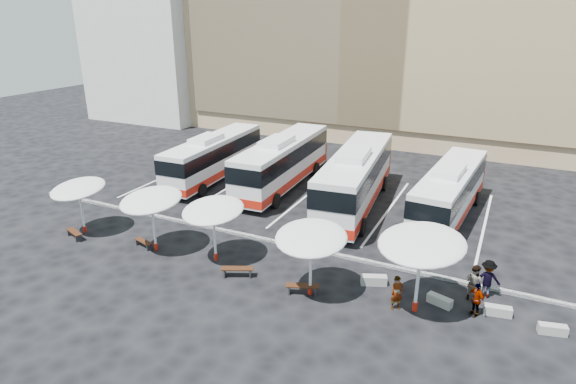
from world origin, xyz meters
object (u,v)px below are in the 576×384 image
at_px(bus_1, 283,161).
at_px(passenger_1, 474,283).
at_px(bus_2, 356,177).
at_px(wood_bench_3, 302,287).
at_px(wood_bench_1, 144,242).
at_px(sunshade_1, 151,200).
at_px(wood_bench_2, 237,270).
at_px(sunshade_2, 213,210).
at_px(wood_bench_0, 74,233).
at_px(bus_0, 214,156).
at_px(bus_3, 450,191).
at_px(sunshade_4, 422,244).
at_px(conc_bench_3, 553,329).
at_px(sunshade_3, 311,238).
at_px(passenger_2, 476,299).
at_px(conc_bench_0, 374,280).
at_px(passenger_3, 487,279).
at_px(conc_bench_1, 440,301).
at_px(conc_bench_2, 498,311).
at_px(passenger_0, 397,293).
at_px(sunshade_0, 78,189).

bearing_deg(bus_1, passenger_1, -36.72).
height_order(bus_2, wood_bench_3, bus_2).
relative_size(bus_1, wood_bench_1, 9.15).
bearing_deg(sunshade_1, wood_bench_2, -5.57).
distance_m(sunshade_2, wood_bench_0, 9.32).
distance_m(bus_0, wood_bench_1, 12.30).
xyz_separation_m(sunshade_1, wood_bench_3, (9.16, -0.59, -2.59)).
xyz_separation_m(bus_3, wood_bench_2, (-8.30, -12.04, -1.48)).
height_order(sunshade_4, conc_bench_3, sunshade_4).
relative_size(sunshade_3, wood_bench_0, 2.38).
relative_size(conc_bench_3, passenger_2, 0.70).
distance_m(sunshade_2, conc_bench_3, 16.19).
height_order(conc_bench_0, passenger_3, passenger_3).
height_order(bus_2, wood_bench_2, bus_2).
relative_size(bus_0, passenger_3, 6.25).
bearing_deg(wood_bench_3, wood_bench_1, 177.00).
bearing_deg(passenger_2, conc_bench_1, -145.47).
height_order(bus_1, wood_bench_0, bus_1).
relative_size(sunshade_1, sunshade_3, 1.10).
distance_m(sunshade_1, wood_bench_2, 6.18).
bearing_deg(sunshade_3, conc_bench_3, 8.66).
xyz_separation_m(bus_0, passenger_1, (20.27, -9.43, -0.97)).
bearing_deg(bus_1, wood_bench_3, -62.46).
relative_size(sunshade_4, wood_bench_3, 3.00).
distance_m(sunshade_1, wood_bench_3, 9.53).
height_order(passenger_1, passenger_2, passenger_1).
bearing_deg(conc_bench_0, conc_bench_3, -4.15).
bearing_deg(conc_bench_2, bus_0, 154.54).
distance_m(bus_0, conc_bench_0, 18.83).
distance_m(wood_bench_1, conc_bench_2, 18.37).
bearing_deg(wood_bench_1, conc_bench_0, 7.78).
bearing_deg(bus_0, sunshade_3, -44.77).
height_order(bus_0, wood_bench_1, bus_0).
relative_size(wood_bench_3, passenger_3, 0.86).
bearing_deg(bus_1, passenger_3, -34.27).
distance_m(sunshade_1, passenger_3, 17.24).
bearing_deg(conc_bench_3, bus_3, 118.80).
xyz_separation_m(wood_bench_0, passenger_0, (18.62, 0.99, 0.47)).
height_order(sunshade_1, conc_bench_0, sunshade_1).
xyz_separation_m(bus_1, sunshade_2, (1.88, -11.92, 0.83)).
xyz_separation_m(bus_0, sunshade_3, (13.38, -12.17, 1.04)).
bearing_deg(bus_2, conc_bench_3, -45.89).
bearing_deg(sunshade_0, sunshade_3, -1.59).
height_order(conc_bench_2, passenger_0, passenger_0).
xyz_separation_m(sunshade_2, wood_bench_3, (5.51, -1.05, -2.49)).
relative_size(bus_2, passenger_2, 8.41).
xyz_separation_m(bus_0, sunshade_0, (-1.49, -11.76, 0.89)).
relative_size(wood_bench_2, conc_bench_3, 1.48).
relative_size(sunshade_1, conc_bench_1, 3.47).
distance_m(sunshade_3, conc_bench_2, 8.69).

